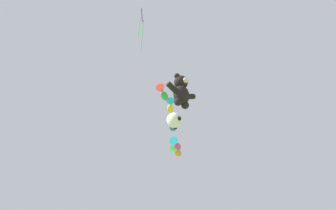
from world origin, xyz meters
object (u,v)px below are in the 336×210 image
at_px(fish_kite_cobalt, 172,125).
at_px(fish_kite_magenta, 176,144).
at_px(fish_kite_emerald, 163,93).
at_px(fish_kite_tangerine, 177,151).
at_px(teddy_bear_kite, 181,91).
at_px(diamond_kite, 142,19).
at_px(soccer_ball_kite, 174,120).
at_px(fish_kite_goldfin, 170,106).

bearing_deg(fish_kite_cobalt, fish_kite_magenta, 41.75).
bearing_deg(fish_kite_emerald, fish_kite_tangerine, 43.52).
distance_m(teddy_bear_kite, fish_kite_tangerine, 12.57).
bearing_deg(fish_kite_emerald, diamond_kite, -146.13).
xyz_separation_m(teddy_bear_kite, soccer_ball_kite, (-0.37, 0.15, -1.80)).
bearing_deg(fish_kite_tangerine, soccer_ball_kite, -132.85).
relative_size(teddy_bear_kite, soccer_ball_kite, 2.39).
xyz_separation_m(teddy_bear_kite, diamond_kite, (-2.88, -0.22, 3.07)).
bearing_deg(diamond_kite, fish_kite_emerald, 33.87).
xyz_separation_m(fish_kite_goldfin, fish_kite_cobalt, (1.76, 1.85, -0.21)).
bearing_deg(teddy_bear_kite, fish_kite_tangerine, 48.89).
height_order(teddy_bear_kite, fish_kite_magenta, fish_kite_magenta).
distance_m(fish_kite_emerald, fish_kite_tangerine, 10.81).
distance_m(soccer_ball_kite, fish_kite_tangerine, 13.08).
relative_size(fish_kite_cobalt, fish_kite_magenta, 0.78).
xyz_separation_m(fish_kite_magenta, fish_kite_tangerine, (1.85, 1.95, 0.49)).
bearing_deg(fish_kite_emerald, teddy_bear_kite, -100.53).
distance_m(fish_kite_goldfin, diamond_kite, 6.72).
bearing_deg(fish_kite_goldfin, fish_kite_cobalt, 46.49).
xyz_separation_m(soccer_ball_kite, fish_kite_goldfin, (2.83, 3.53, 3.63)).
height_order(fish_kite_cobalt, fish_kite_magenta, fish_kite_cobalt).
relative_size(fish_kite_goldfin, diamond_kite, 0.53).
height_order(fish_kite_cobalt, diamond_kite, diamond_kite).
relative_size(teddy_bear_kite, fish_kite_magenta, 1.02).
relative_size(soccer_ball_kite, fish_kite_goldfin, 0.55).
relative_size(soccer_ball_kite, fish_kite_cobalt, 0.55).
relative_size(soccer_ball_kite, diamond_kite, 0.29).
relative_size(teddy_bear_kite, fish_kite_goldfin, 1.32).
distance_m(fish_kite_magenta, fish_kite_tangerine, 2.73).
height_order(teddy_bear_kite, fish_kite_cobalt, fish_kite_cobalt).
relative_size(fish_kite_emerald, fish_kite_tangerine, 0.68).
xyz_separation_m(soccer_ball_kite, fish_kite_magenta, (6.71, 7.27, 3.08)).
bearing_deg(soccer_ball_kite, teddy_bear_kite, -22.38).
distance_m(teddy_bear_kite, soccer_ball_kite, 1.84).
xyz_separation_m(fish_kite_emerald, diamond_kite, (-3.24, -2.17, 2.00)).
xyz_separation_m(teddy_bear_kite, fish_kite_goldfin, (2.45, 3.68, 1.83)).
bearing_deg(diamond_kite, fish_kite_magenta, 39.71).
relative_size(fish_kite_emerald, fish_kite_magenta, 0.74).
xyz_separation_m(soccer_ball_kite, fish_kite_cobalt, (4.58, 5.38, 3.42)).
bearing_deg(fish_kite_goldfin, fish_kite_emerald, -140.41).
height_order(fish_kite_magenta, fish_kite_tangerine, fish_kite_tangerine).
distance_m(fish_kite_magenta, diamond_kite, 12.11).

